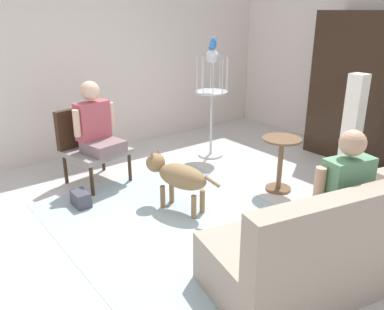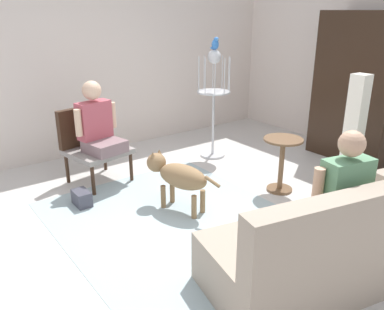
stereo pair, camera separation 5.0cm
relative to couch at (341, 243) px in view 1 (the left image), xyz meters
name	(u,v)px [view 1 (the left image)]	position (x,y,z in m)	size (l,w,h in m)	color
ground_plane	(199,220)	(-1.40, -0.31, -0.31)	(7.86, 7.86, 0.00)	beige
left_wall	(101,66)	(-4.10, -0.01, 0.94)	(0.12, 7.15, 2.50)	silver
area_rug	(177,222)	(-1.50, -0.52, -0.31)	(2.65, 2.21, 0.01)	#9EB2B7
couch	(341,243)	(0.00, 0.00, 0.00)	(1.27, 2.18, 0.91)	gray
armchair	(89,141)	(-3.06, -0.73, 0.20)	(0.76, 0.78, 0.91)	#382316
person_on_couch	(341,192)	(-0.05, -0.02, 0.43)	(0.48, 0.52, 0.83)	#5B6561
person_on_armchair	(96,124)	(-2.89, -0.70, 0.45)	(0.54, 0.56, 0.83)	slate
round_end_table	(280,159)	(-1.39, 0.91, 0.08)	(0.45, 0.45, 0.65)	brown
dog	(177,175)	(-1.75, -0.33, 0.08)	(0.90, 0.43, 0.60)	olive
bird_cage_stand	(212,96)	(-2.80, 1.03, 0.58)	(0.46, 0.46, 1.53)	silver
parrot	(213,44)	(-2.79, 1.03, 1.29)	(0.17, 0.10, 0.17)	blue
column_lamp	(351,133)	(-0.98, 1.64, 0.36)	(0.20, 0.20, 1.37)	#4C4742
armoire_cabinet	(356,87)	(-1.57, 2.62, 0.70)	(1.14, 0.56, 2.03)	black
handbag	(81,199)	(-2.44, -1.14, -0.23)	(0.25, 0.15, 0.17)	#3F3F4C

